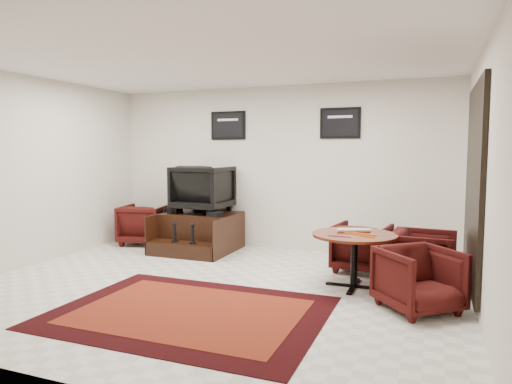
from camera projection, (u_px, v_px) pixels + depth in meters
ground at (212, 287)px, 5.69m from camera, size 6.00×6.00×0.00m
room_shell at (245, 144)px, 5.49m from camera, size 6.02×5.02×2.81m
area_rug at (190, 312)px, 4.81m from camera, size 2.81×2.11×0.01m
shine_podium at (200, 233)px, 7.83m from camera, size 1.23×1.27×0.63m
shine_chair at (203, 186)px, 7.88m from camera, size 0.89×0.84×0.90m
shoes_pair at (175, 210)px, 7.87m from camera, size 0.26×0.29×0.09m
polish_kit at (215, 214)px, 7.41m from camera, size 0.28×0.23×0.08m
umbrella_black at (160, 226)px, 7.99m from camera, size 0.29×0.11×0.78m
umbrella_hooked at (166, 223)px, 8.10m from camera, size 0.31×0.12×0.83m
armchair_side at (144, 222)px, 8.33m from camera, size 0.91×0.87×0.79m
meeting_table at (354, 240)px, 5.64m from camera, size 1.04×1.04×0.68m
table_chair_back at (362, 245)px, 6.43m from camera, size 0.81×0.77×0.75m
table_chair_window at (423, 255)px, 5.74m from camera, size 0.76×0.81×0.77m
table_chair_corner at (419, 276)px, 4.83m from camera, size 0.99×0.99×0.75m
paper_roll at (354, 230)px, 5.74m from camera, size 0.41×0.20×0.05m
table_clutter at (356, 234)px, 5.56m from camera, size 0.56×0.36×0.01m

